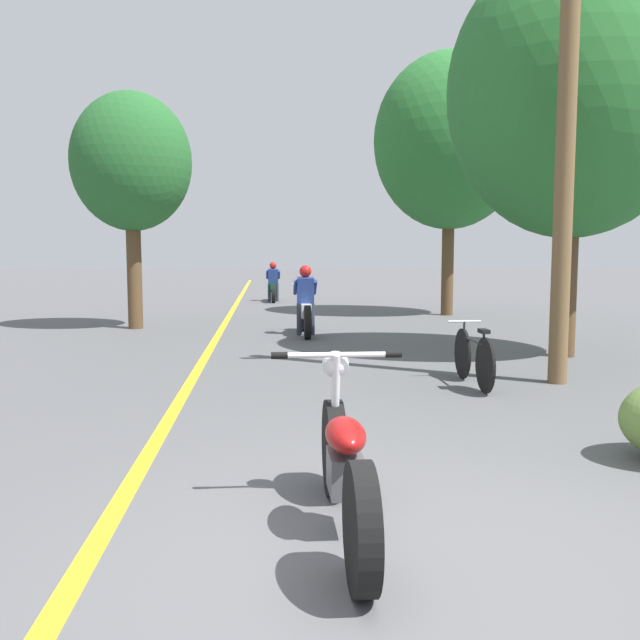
{
  "coord_description": "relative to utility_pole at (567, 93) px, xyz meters",
  "views": [
    {
      "loc": [
        -0.68,
        -3.63,
        1.71
      ],
      "look_at": [
        -0.07,
        4.29,
        0.9
      ],
      "focal_mm": 38.0,
      "sensor_mm": 36.0,
      "label": 1
    }
  ],
  "objects": [
    {
      "name": "roadside_tree_right_near",
      "position": [
        1.07,
        2.17,
        0.51
      ],
      "size": [
        3.97,
        3.58,
        6.48
      ],
      "color": "#513A23",
      "rests_on": "ground"
    },
    {
      "name": "lane_stripe_center",
      "position": [
        -4.77,
        7.5,
        -3.68
      ],
      "size": [
        0.14,
        48.0,
        0.01
      ],
      "primitive_type": "cube",
      "color": "yellow",
      "rests_on": "ground"
    },
    {
      "name": "motorcycle_rider_lead",
      "position": [
        -2.98,
        5.35,
        -3.13
      ],
      "size": [
        0.5,
        2.04,
        1.43
      ],
      "color": "black",
      "rests_on": "ground"
    },
    {
      "name": "motorcycle_foreground",
      "position": [
        -3.3,
        -4.46,
        -3.26
      ],
      "size": [
        0.88,
        2.07,
        1.05
      ],
      "color": "black",
      "rests_on": "ground"
    },
    {
      "name": "motorcycle_rider_far",
      "position": [
        -3.56,
        14.71,
        -3.16
      ],
      "size": [
        0.5,
        1.99,
        1.35
      ],
      "color": "black",
      "rests_on": "ground"
    },
    {
      "name": "ground_plane",
      "position": [
        -3.07,
        -4.79,
        -3.68
      ],
      "size": [
        120.0,
        120.0,
        0.0
      ],
      "primitive_type": "plane",
      "color": "#515154"
    },
    {
      "name": "bicycle_parked",
      "position": [
        -1.14,
        -0.07,
        -3.31
      ],
      "size": [
        0.44,
        1.63,
        0.79
      ],
      "color": "black",
      "rests_on": "ground"
    },
    {
      "name": "roadside_tree_left",
      "position": [
        -6.68,
        6.78,
        -0.07
      ],
      "size": [
        2.6,
        2.34,
        5.14
      ],
      "color": "#513A23",
      "rests_on": "ground"
    },
    {
      "name": "roadside_tree_right_far",
      "position": [
        1.05,
        9.36,
        0.89
      ],
      "size": [
        4.0,
        3.6,
        6.88
      ],
      "color": "#513A23",
      "rests_on": "ground"
    },
    {
      "name": "utility_pole",
      "position": [
        0.0,
        0.0,
        0.0
      ],
      "size": [
        1.1,
        0.24,
        7.17
      ],
      "color": "brown",
      "rests_on": "ground"
    }
  ]
}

